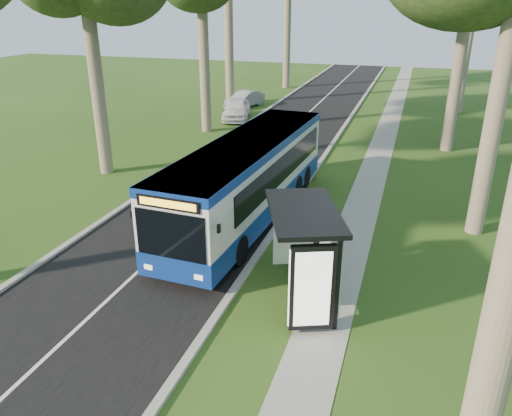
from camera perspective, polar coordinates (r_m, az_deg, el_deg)
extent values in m
plane|color=#294B17|center=(16.71, -1.28, -7.72)|extent=(120.00, 120.00, 0.00)
cube|color=black|center=(26.40, -1.41, 3.99)|extent=(7.00, 100.00, 0.02)
cube|color=#9E9B93|center=(25.51, 6.05, 3.31)|extent=(0.25, 100.00, 0.12)
cube|color=#9E9B93|center=(27.68, -8.30, 4.76)|extent=(0.25, 100.00, 0.12)
cube|color=white|center=(26.40, -1.41, 4.02)|extent=(0.12, 100.00, 0.00)
cube|color=gray|center=(25.14, 12.75, 2.45)|extent=(1.50, 100.00, 0.02)
cube|color=silver|center=(20.31, -0.87, 3.65)|extent=(3.31, 12.57, 2.95)
cube|color=navy|center=(20.68, -0.85, 0.87)|extent=(3.34, 12.60, 0.83)
cube|color=navy|center=(19.92, -0.89, 7.22)|extent=(3.34, 12.60, 0.33)
cube|color=black|center=(14.92, -8.54, -3.35)|extent=(2.33, 0.19, 1.50)
cube|color=yellow|center=(14.47, -8.84, 0.28)|extent=(1.86, 0.13, 0.23)
cube|color=black|center=(15.66, -8.13, -8.02)|extent=(2.49, 0.26, 0.31)
cylinder|color=black|center=(17.95, -8.34, -3.75)|extent=(0.35, 1.09, 1.08)
cylinder|color=black|center=(17.13, -1.21, -4.86)|extent=(0.35, 1.09, 1.08)
cylinder|color=black|center=(24.34, -0.75, 3.67)|extent=(0.35, 1.09, 1.08)
cylinder|color=black|center=(23.73, 4.65, 3.10)|extent=(0.35, 1.09, 1.08)
cylinder|color=gray|center=(16.73, 2.48, -3.14)|extent=(0.08, 0.08, 2.35)
cube|color=navy|center=(16.38, 2.53, -0.47)|extent=(0.07, 0.33, 0.58)
cylinder|color=yellow|center=(16.33, 2.42, 0.00)|extent=(0.04, 0.21, 0.21)
cube|color=white|center=(16.65, 2.49, -2.56)|extent=(0.08, 0.29, 0.38)
cube|color=black|center=(13.40, 6.89, -9.10)|extent=(0.15, 0.15, 2.86)
cube|color=black|center=(15.94, 8.98, -3.76)|extent=(0.15, 0.15, 2.86)
cube|color=black|center=(14.11, 5.53, -0.46)|extent=(3.06, 3.95, 0.14)
cube|color=silver|center=(14.58, 8.41, -5.85)|extent=(1.13, 2.72, 2.29)
cube|color=black|center=(13.40, 3.76, -8.95)|extent=(1.18, 0.62, 2.52)
cube|color=white|center=(13.33, 3.67, -9.14)|extent=(0.91, 0.38, 2.23)
cube|color=black|center=(15.45, 6.73, -8.41)|extent=(1.18, 2.08, 0.07)
cylinder|color=black|center=(17.39, 4.43, -4.63)|extent=(0.55, 0.55, 0.99)
cylinder|color=black|center=(17.16, 4.48, -3.10)|extent=(0.59, 0.59, 0.06)
imported|color=white|center=(38.78, -2.24, 11.23)|extent=(2.93, 4.98, 1.59)
imported|color=#96999C|center=(43.55, -1.29, 12.34)|extent=(2.63, 4.32, 1.34)
cylinder|color=#7A6B56|center=(26.61, -17.99, 15.41)|extent=(0.68, 0.68, 11.17)
cylinder|color=#7A6B56|center=(34.59, -6.00, 17.99)|extent=(0.69, 0.69, 11.44)
cylinder|color=#7A6B56|center=(44.54, -3.15, 20.38)|extent=(0.74, 0.74, 13.45)
cylinder|color=#7A6B56|center=(53.34, 3.60, 20.20)|extent=(0.72, 0.72, 12.46)
cylinder|color=#7A6B56|center=(20.06, 25.96, 11.42)|extent=(0.66, 0.66, 10.62)
cylinder|color=#7A6B56|center=(31.80, 22.32, 16.09)|extent=(0.69, 0.69, 11.41)
cylinder|color=#7A6B56|center=(43.82, 23.11, 17.40)|extent=(0.69, 0.69, 11.50)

